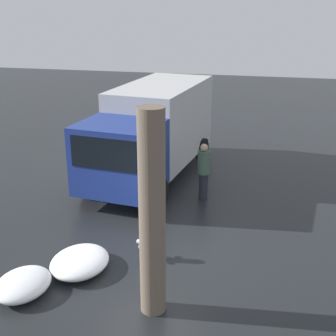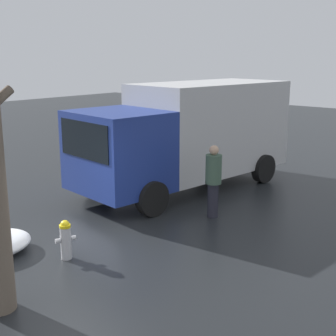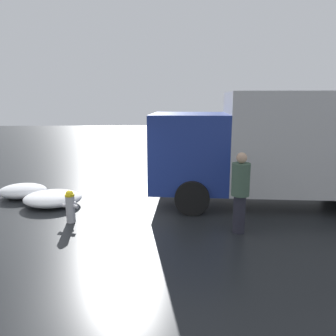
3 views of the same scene
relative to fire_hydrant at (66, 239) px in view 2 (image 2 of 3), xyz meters
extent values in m
plane|color=black|center=(0.00, 0.00, -0.41)|extent=(60.00, 60.00, 0.00)
cylinder|color=#B7B7BC|center=(0.00, 0.00, -0.08)|extent=(0.21, 0.21, 0.66)
cylinder|color=yellow|center=(0.00, 0.00, 0.27)|extent=(0.23, 0.23, 0.06)
sphere|color=yellow|center=(0.00, 0.00, 0.30)|extent=(0.18, 0.18, 0.18)
cylinder|color=#B7B7BC|center=(0.05, 0.14, -0.01)|extent=(0.14, 0.13, 0.11)
cylinder|color=#B7B7BC|center=(-0.15, 0.05, -0.01)|extent=(0.12, 0.12, 0.09)
cylinder|color=#B7B7BC|center=(0.15, -0.06, -0.01)|extent=(0.12, 0.12, 0.09)
cube|color=navy|center=(3.05, 1.60, 1.08)|extent=(2.38, 2.65, 2.09)
cube|color=black|center=(2.00, 1.73, 1.50)|extent=(0.28, 2.02, 0.92)
cube|color=#BCBCBC|center=(6.55, 1.16, 1.38)|extent=(5.22, 3.01, 2.69)
cylinder|color=black|center=(3.00, 0.39, 0.04)|extent=(0.93, 0.39, 0.90)
cylinder|color=black|center=(3.30, 2.78, 0.04)|extent=(0.93, 0.39, 0.90)
cylinder|color=black|center=(7.63, -0.19, 0.04)|extent=(0.93, 0.39, 0.90)
cylinder|color=black|center=(7.93, 2.21, 0.04)|extent=(0.93, 0.39, 0.90)
cylinder|color=#23232D|center=(3.91, -0.82, 0.02)|extent=(0.27, 0.27, 0.87)
cylinder|color=#3F5947|center=(3.91, -0.82, 0.81)|extent=(0.40, 0.40, 0.72)
sphere|color=tan|center=(3.91, -0.82, 1.29)|extent=(0.23, 0.23, 0.23)
camera|label=1|loc=(-9.62, -2.81, 5.54)|focal=50.00mm
camera|label=2|loc=(-5.31, -7.10, 3.54)|focal=50.00mm
camera|label=3|loc=(1.98, -7.65, 2.53)|focal=35.00mm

